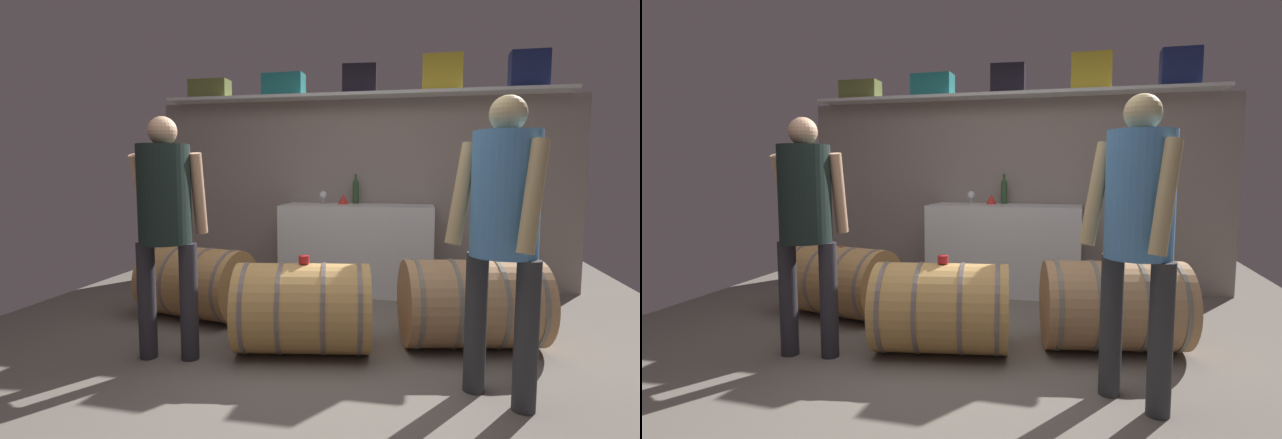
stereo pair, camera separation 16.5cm
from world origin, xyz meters
TOP-DOWN VIEW (x-y plane):
  - ground_plane at (0.00, 0.60)m, footprint 5.65×7.98m
  - back_wall_panel at (0.00, 2.39)m, footprint 4.45×0.10m
  - high_shelf_board at (0.00, 2.24)m, footprint 4.09×0.40m
  - toolcase_olive at (-1.63, 2.24)m, footprint 0.43×0.21m
  - toolcase_teal at (-0.79, 2.24)m, footprint 0.43×0.22m
  - toolcase_black at (0.01, 2.24)m, footprint 0.36×0.29m
  - toolcase_yellow at (0.83, 2.24)m, footprint 0.39×0.27m
  - toolcase_navy at (1.63, 2.24)m, footprint 0.34×0.22m
  - work_cabinet at (0.02, 2.03)m, footprint 1.50×0.59m
  - wine_bottle_green at (-0.02, 2.24)m, footprint 0.06×0.06m
  - wine_glass at (-0.33, 2.07)m, footprint 0.08×0.08m
  - red_funnel at (-0.14, 2.13)m, footprint 0.11×0.11m
  - wine_barrel_near at (-0.12, 0.31)m, footprint 0.98×0.74m
  - wine_barrel_far at (-1.17, 0.88)m, footprint 0.96×0.75m
  - wine_barrel_flank at (1.00, 0.65)m, footprint 1.04×0.78m
  - tasting_cup at (-0.11, 0.31)m, footprint 0.07×0.07m
  - winemaker_pouring at (-0.95, 0.04)m, footprint 0.48×0.37m
  - visitor_tasting at (1.06, -0.15)m, footprint 0.49×0.47m

SIDE VIEW (x-z plane):
  - ground_plane at x=0.00m, z-range -0.02..0.00m
  - wine_barrel_far at x=-1.17m, z-range 0.00..0.60m
  - wine_barrel_near at x=-0.12m, z-range 0.00..0.61m
  - wine_barrel_flank at x=1.00m, z-range 0.00..0.62m
  - work_cabinet at x=0.02m, z-range 0.00..0.88m
  - tasting_cup at x=-0.11m, z-range 0.61..0.66m
  - red_funnel at x=-0.14m, z-range 0.88..0.99m
  - winemaker_pouring at x=-0.95m, z-range 0.18..1.74m
  - wine_glass at x=-0.33m, z-range 0.91..1.04m
  - back_wall_panel at x=0.00m, z-range 0.00..1.97m
  - visitor_tasting at x=1.06m, z-range 0.18..1.79m
  - wine_bottle_green at x=-0.02m, z-range 0.86..1.17m
  - high_shelf_board at x=0.00m, z-range 1.97..2.00m
  - toolcase_olive at x=-1.63m, z-range 2.00..2.21m
  - toolcase_teal at x=-0.79m, z-range 2.00..2.24m
  - toolcase_black at x=0.01m, z-range 2.00..2.29m
  - toolcase_yellow at x=0.83m, z-range 2.00..2.35m
  - toolcase_navy at x=1.63m, z-range 2.00..2.35m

